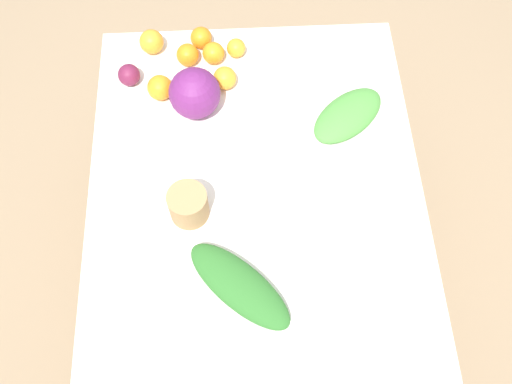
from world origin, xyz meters
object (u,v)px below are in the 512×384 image
(cabbage_purple, at_px, (195,93))
(orange_2, at_px, (213,53))
(greens_bunch_kale, at_px, (348,115))
(orange_6, at_px, (160,88))
(greens_bunch_chard, at_px, (239,286))
(beet_root, at_px, (129,75))
(paper_bag, at_px, (188,205))
(orange_5, at_px, (201,38))
(orange_0, at_px, (188,55))
(orange_3, at_px, (236,48))
(orange_4, at_px, (225,78))
(orange_1, at_px, (152,42))

(cabbage_purple, relative_size, orange_2, 2.20)
(greens_bunch_kale, distance_m, orange_6, 0.61)
(cabbage_purple, height_order, orange_6, cabbage_purple)
(orange_2, bearing_deg, greens_bunch_chard, 4.00)
(orange_6, bearing_deg, beet_root, -120.34)
(orange_6, bearing_deg, paper_bag, 12.34)
(greens_bunch_kale, bearing_deg, orange_2, -122.78)
(greens_bunch_kale, xyz_separation_m, beet_root, (-0.19, -0.70, 0.00))
(orange_6, bearing_deg, orange_5, 147.19)
(orange_0, bearing_deg, orange_5, 148.06)
(greens_bunch_kale, height_order, orange_3, greens_bunch_kale)
(cabbage_purple, relative_size, paper_bag, 1.41)
(orange_4, bearing_deg, orange_3, 162.39)
(paper_bag, distance_m, orange_3, 0.61)
(beet_root, xyz_separation_m, orange_6, (0.06, 0.10, 0.00))
(greens_bunch_kale, bearing_deg, orange_0, -117.77)
(orange_5, bearing_deg, greens_bunch_kale, 53.59)
(orange_4, bearing_deg, orange_0, -130.40)
(cabbage_purple, bearing_deg, orange_5, 176.10)
(orange_2, bearing_deg, orange_6, -51.65)
(cabbage_purple, distance_m, orange_3, 0.26)
(orange_2, bearing_deg, paper_bag, -8.04)
(orange_0, xyz_separation_m, orange_4, (0.10, 0.12, 0.00))
(paper_bag, bearing_deg, orange_3, 165.13)
(greens_bunch_chard, distance_m, orange_0, 0.82)
(orange_0, height_order, orange_5, orange_0)
(paper_bag, distance_m, orange_0, 0.57)
(orange_5, xyz_separation_m, orange_6, (0.21, -0.13, 0.00))
(paper_bag, xyz_separation_m, orange_5, (-0.64, 0.04, -0.02))
(beet_root, bearing_deg, orange_0, 111.06)
(orange_0, bearing_deg, greens_bunch_chard, 10.07)
(orange_0, xyz_separation_m, orange_1, (-0.06, -0.12, 0.00))
(paper_bag, bearing_deg, orange_2, 171.96)
(cabbage_purple, xyz_separation_m, paper_bag, (0.37, -0.02, -0.03))
(greens_bunch_chard, relative_size, beet_root, 4.73)
(beet_root, xyz_separation_m, orange_4, (0.03, 0.31, 0.00))
(orange_3, distance_m, orange_5, 0.13)
(beet_root, height_order, orange_5, same)
(orange_4, bearing_deg, beet_root, -95.45)
(orange_3, bearing_deg, orange_5, -111.72)
(cabbage_purple, distance_m, orange_4, 0.14)
(greens_bunch_chard, distance_m, orange_1, 0.91)
(orange_0, relative_size, orange_2, 1.02)
(orange_0, distance_m, orange_2, 0.09)
(orange_3, height_order, orange_4, orange_4)
(orange_3, xyz_separation_m, orange_4, (0.13, -0.04, 0.01))
(orange_5, bearing_deg, orange_6, -32.81)
(orange_3, bearing_deg, orange_1, -96.75)
(greens_bunch_chard, bearing_deg, orange_0, -169.93)
(paper_bag, relative_size, orange_0, 1.53)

